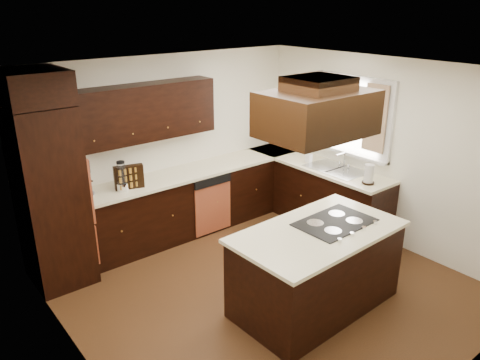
# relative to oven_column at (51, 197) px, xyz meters

# --- Properties ---
(floor) EXTENTS (4.20, 4.20, 0.02)m
(floor) POSITION_rel_oven_column_xyz_m (1.78, -1.71, -1.07)
(floor) COLOR brown
(floor) RESTS_ON ground
(ceiling) EXTENTS (4.20, 4.20, 0.02)m
(ceiling) POSITION_rel_oven_column_xyz_m (1.78, -1.71, 1.45)
(ceiling) COLOR white
(ceiling) RESTS_ON ground
(wall_back) EXTENTS (4.20, 0.02, 2.50)m
(wall_back) POSITION_rel_oven_column_xyz_m (1.78, 0.40, 0.19)
(wall_back) COLOR white
(wall_back) RESTS_ON ground
(wall_front) EXTENTS (4.20, 0.02, 2.50)m
(wall_front) POSITION_rel_oven_column_xyz_m (1.78, -3.81, 0.19)
(wall_front) COLOR white
(wall_front) RESTS_ON ground
(wall_left) EXTENTS (0.02, 4.20, 2.50)m
(wall_left) POSITION_rel_oven_column_xyz_m (-0.33, -1.71, 0.19)
(wall_left) COLOR white
(wall_left) RESTS_ON ground
(wall_right) EXTENTS (0.02, 4.20, 2.50)m
(wall_right) POSITION_rel_oven_column_xyz_m (3.88, -1.71, 0.19)
(wall_right) COLOR white
(wall_right) RESTS_ON ground
(oven_column) EXTENTS (0.65, 0.75, 2.12)m
(oven_column) POSITION_rel_oven_column_xyz_m (0.00, 0.00, 0.00)
(oven_column) COLOR black
(oven_column) RESTS_ON floor
(wall_oven_face) EXTENTS (0.05, 0.62, 0.78)m
(wall_oven_face) POSITION_rel_oven_column_xyz_m (0.35, 0.00, 0.06)
(wall_oven_face) COLOR #B55434
(wall_oven_face) RESTS_ON oven_column
(base_cabinets_back) EXTENTS (2.93, 0.60, 0.88)m
(base_cabinets_back) POSITION_rel_oven_column_xyz_m (1.81, 0.09, -0.62)
(base_cabinets_back) COLOR black
(base_cabinets_back) RESTS_ON floor
(base_cabinets_right) EXTENTS (0.60, 2.40, 0.88)m
(base_cabinets_right) POSITION_rel_oven_column_xyz_m (3.58, -0.80, -0.62)
(base_cabinets_right) COLOR black
(base_cabinets_right) RESTS_ON floor
(countertop_back) EXTENTS (2.93, 0.63, 0.04)m
(countertop_back) POSITION_rel_oven_column_xyz_m (1.81, 0.08, -0.16)
(countertop_back) COLOR #FFF6CC
(countertop_back) RESTS_ON base_cabinets_back
(countertop_right) EXTENTS (0.63, 2.40, 0.04)m
(countertop_right) POSITION_rel_oven_column_xyz_m (3.56, -0.80, -0.16)
(countertop_right) COLOR #FFF6CC
(countertop_right) RESTS_ON base_cabinets_right
(upper_cabinets) EXTENTS (2.00, 0.34, 0.72)m
(upper_cabinets) POSITION_rel_oven_column_xyz_m (1.34, 0.23, 0.75)
(upper_cabinets) COLOR black
(upper_cabinets) RESTS_ON wall_back
(dishwasher_front) EXTENTS (0.60, 0.05, 0.72)m
(dishwasher_front) POSITION_rel_oven_column_xyz_m (2.10, -0.20, -0.66)
(dishwasher_front) COLOR #B55434
(dishwasher_front) RESTS_ON floor
(window_frame) EXTENTS (0.06, 1.32, 1.12)m
(window_frame) POSITION_rel_oven_column_xyz_m (3.85, -1.16, 0.59)
(window_frame) COLOR silver
(window_frame) RESTS_ON wall_right
(window_pane) EXTENTS (0.00, 1.20, 1.00)m
(window_pane) POSITION_rel_oven_column_xyz_m (3.87, -1.16, 0.59)
(window_pane) COLOR white
(window_pane) RESTS_ON wall_right
(curtain_left) EXTENTS (0.02, 0.34, 0.90)m
(curtain_left) POSITION_rel_oven_column_xyz_m (3.79, -1.57, 0.64)
(curtain_left) COLOR beige
(curtain_left) RESTS_ON wall_right
(curtain_right) EXTENTS (0.02, 0.34, 0.90)m
(curtain_right) POSITION_rel_oven_column_xyz_m (3.79, -0.74, 0.64)
(curtain_right) COLOR beige
(curtain_right) RESTS_ON wall_right
(sink_rim) EXTENTS (0.52, 0.84, 0.01)m
(sink_rim) POSITION_rel_oven_column_xyz_m (3.58, -1.16, -0.14)
(sink_rim) COLOR silver
(sink_rim) RESTS_ON countertop_right
(island) EXTENTS (1.79, 1.01, 0.88)m
(island) POSITION_rel_oven_column_xyz_m (1.97, -2.28, -0.62)
(island) COLOR black
(island) RESTS_ON floor
(island_top) EXTENTS (1.86, 1.08, 0.04)m
(island_top) POSITION_rel_oven_column_xyz_m (1.97, -2.28, -0.16)
(island_top) COLOR #FFF6CC
(island_top) RESTS_ON island
(cooktop) EXTENTS (0.85, 0.58, 0.01)m
(cooktop) POSITION_rel_oven_column_xyz_m (2.24, -2.28, -0.13)
(cooktop) COLOR black
(cooktop) RESTS_ON island_top
(range_hood) EXTENTS (1.05, 0.72, 0.42)m
(range_hood) POSITION_rel_oven_column_xyz_m (1.88, -2.25, 1.10)
(range_hood) COLOR black
(range_hood) RESTS_ON ceiling
(hood_duct) EXTENTS (0.55, 0.50, 0.13)m
(hood_duct) POSITION_rel_oven_column_xyz_m (1.88, -2.25, 1.38)
(hood_duct) COLOR black
(hood_duct) RESTS_ON ceiling
(blender_base) EXTENTS (0.15, 0.15, 0.10)m
(blender_base) POSITION_rel_oven_column_xyz_m (0.88, 0.01, -0.09)
(blender_base) COLOR silver
(blender_base) RESTS_ON countertop_back
(blender_pitcher) EXTENTS (0.13, 0.13, 0.26)m
(blender_pitcher) POSITION_rel_oven_column_xyz_m (0.88, 0.01, 0.09)
(blender_pitcher) COLOR silver
(blender_pitcher) RESTS_ON blender_base
(spice_rack) EXTENTS (0.38, 0.19, 0.30)m
(spice_rack) POSITION_rel_oven_column_xyz_m (0.98, 0.02, 0.01)
(spice_rack) COLOR black
(spice_rack) RESTS_ON countertop_back
(mixing_bowl) EXTENTS (0.30, 0.30, 0.06)m
(mixing_bowl) POSITION_rel_oven_column_xyz_m (0.41, 0.05, -0.11)
(mixing_bowl) COLOR silver
(mixing_bowl) RESTS_ON countertop_back
(soap_bottle) EXTENTS (0.09, 0.09, 0.18)m
(soap_bottle) POSITION_rel_oven_column_xyz_m (3.51, -0.69, -0.05)
(soap_bottle) COLOR silver
(soap_bottle) RESTS_ON countertop_right
(paper_towel) EXTENTS (0.13, 0.13, 0.26)m
(paper_towel) POSITION_rel_oven_column_xyz_m (3.47, -1.79, -0.01)
(paper_towel) COLOR silver
(paper_towel) RESTS_ON countertop_right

